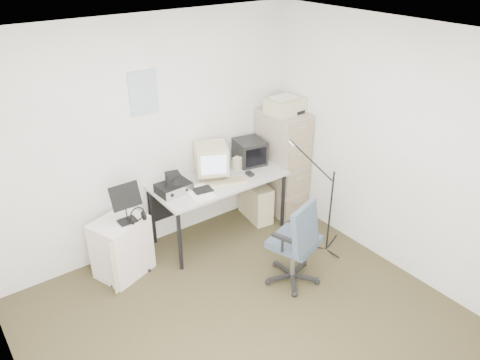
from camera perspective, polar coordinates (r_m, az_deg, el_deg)
floor at (r=4.38m, az=1.67°, el=-17.98°), size 3.60×3.60×0.01m
ceiling at (r=3.13m, az=2.32°, el=16.06°), size 3.60×3.60×0.01m
wall_back at (r=4.98m, az=-11.02°, el=4.98°), size 3.60×0.02×2.50m
wall_left at (r=3.04m, az=-26.71°, el=-14.06°), size 0.02×3.60×2.50m
wall_right at (r=4.80m, az=19.12°, el=3.05°), size 0.02×3.60×2.50m
wall_calendar at (r=4.79m, az=-11.71°, el=10.40°), size 0.30×0.02×0.44m
filing_cabinet at (r=5.77m, az=5.11°, el=2.16°), size 0.40×0.60×1.30m
printer at (r=5.48m, az=5.62°, el=9.02°), size 0.47×0.33×0.17m
desk at (r=5.37m, az=-2.49°, el=-3.29°), size 1.50×0.70×0.73m
crt_monitor at (r=5.16m, az=-3.54°, el=2.30°), size 0.46×0.47×0.38m
crt_tv at (r=5.50m, az=1.18°, el=3.47°), size 0.37×0.39×0.29m
desk_speaker at (r=5.36m, az=-0.30°, el=2.02°), size 0.10×0.10×0.15m
keyboard at (r=5.09m, az=-1.86°, el=-0.27°), size 0.50×0.31×0.03m
mouse at (r=5.26m, az=1.19°, el=0.76°), size 0.07×0.11×0.03m
radio_receiver at (r=4.95m, az=-8.09°, el=-0.94°), size 0.36×0.26×0.10m
radio_speaker at (r=4.86m, az=-8.16°, el=0.10°), size 0.17×0.16×0.14m
papers at (r=4.91m, az=-4.95°, el=-1.50°), size 0.29×0.36×0.02m
pc_tower at (r=5.75m, az=1.93°, el=-2.55°), size 0.29×0.53×0.47m
office_chair at (r=4.64m, az=6.62°, el=-7.29°), size 0.70×0.70×0.97m
side_cart at (r=4.95m, az=-14.22°, el=-7.93°), size 0.62×0.56×0.63m
music_stand at (r=4.64m, az=-13.84°, el=-2.72°), size 0.32×0.24×0.43m
headphones at (r=4.70m, az=-12.36°, el=-4.41°), size 0.17×0.17×0.03m
mic_stand at (r=5.06m, az=11.07°, el=-2.40°), size 0.02×0.02×1.27m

